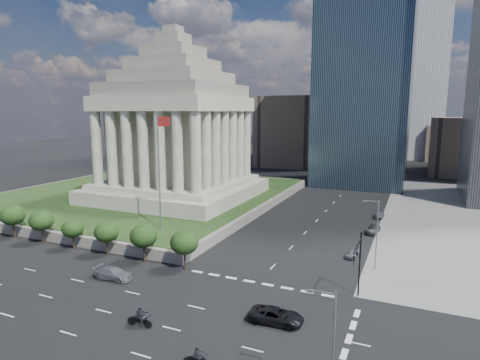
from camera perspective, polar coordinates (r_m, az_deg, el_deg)
The scene contains 19 objects.
ground at distance 134.88m, azimuth 16.03°, elevation -0.07°, with size 500.00×500.00×0.00m, color black.
plaza_terrace at distance 105.37m, azimuth -13.29°, elevation -2.12°, with size 66.00×70.00×1.80m, color slate.
plaza_lawn at distance 105.19m, azimuth -13.31°, elevation -1.61°, with size 64.00×68.00×0.10m, color #203415.
war_memorial at distance 95.25m, azimuth -9.16°, elevation 9.21°, with size 34.00×34.00×39.00m, color gray, non-canonical shape.
flagpole at distance 69.12m, azimuth -11.35°, elevation 2.12°, with size 2.52×0.24×20.00m.
tree_row at distance 72.91m, azimuth -24.58°, elevation -6.32°, with size 53.00×4.00×6.00m, color #183311, non-canonical shape.
midrise_glass at distance 128.10m, azimuth 17.25°, elevation 12.85°, with size 26.00×26.00×60.00m, color black.
building_filler_ne at distance 162.92m, azimuth 28.96°, elevation 4.27°, with size 20.00×30.00×20.00m, color brown.
building_filler_nw at distance 168.99m, azimuth 7.54°, elevation 6.90°, with size 24.00×30.00×28.00m, color brown.
traffic_signal_ne at distance 48.85m, azimuth 16.44°, elevation -10.78°, with size 0.30×5.74×8.00m.
street_lamp_south at distance 30.94m, azimuth 12.80°, elevation -22.47°, with size 2.13×0.22×10.00m.
street_lamp_north at distance 59.35m, azimuth 18.74°, elevation -6.82°, with size 2.13×0.22×10.00m.
pickup_truck at distance 44.70m, azimuth 5.21°, elevation -18.68°, with size 2.65×5.74×1.59m, color black.
suv_grey at distance 57.22m, azimuth -17.57°, elevation -12.55°, with size 2.19×5.38×1.56m, color slate.
parked_sedan_near at distance 64.60m, azimuth 15.73°, elevation -10.02°, with size 1.45×3.61×1.23m, color gray.
parked_sedan_mid at distance 77.68m, azimuth 18.44°, elevation -6.72°, with size 1.51×4.33×1.43m, color black.
parked_sedan_far at distance 89.29m, azimuth 19.22°, elevation -4.65°, with size 1.69×4.20×1.43m, color slate.
motorcycle_lead at distance 38.49m, azimuth -6.28°, elevation -23.67°, with size 2.35×0.64×1.75m, color black, non-canonical shape.
motorcycle_trail at distance 44.98m, azimuth -14.11°, elevation -18.35°, with size 2.91×0.79×2.17m, color black, non-canonical shape.
Camera 1 is at (17.90, -31.86, 22.02)m, focal length 30.00 mm.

